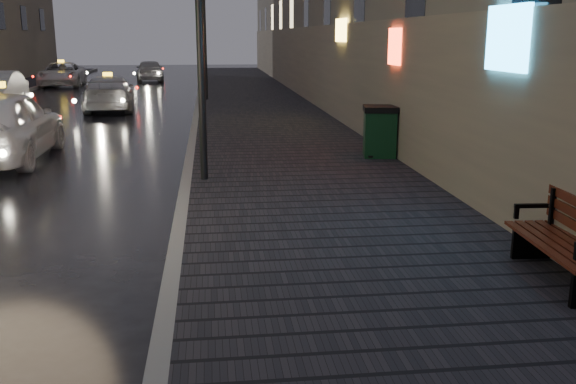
# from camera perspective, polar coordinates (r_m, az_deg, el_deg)

# --- Properties ---
(ground) EXTENTS (120.00, 120.00, 0.00)m
(ground) POSITION_cam_1_polar(r_m,az_deg,el_deg) (7.06, -23.15, -11.10)
(ground) COLOR black
(ground) RESTS_ON ground
(sidewalk) EXTENTS (4.60, 58.00, 0.15)m
(sidewalk) POSITION_cam_1_polar(r_m,az_deg,el_deg) (27.36, -2.92, 7.93)
(sidewalk) COLOR black
(sidewalk) RESTS_ON ground
(curb) EXTENTS (0.20, 58.00, 0.15)m
(curb) POSITION_cam_1_polar(r_m,az_deg,el_deg) (27.30, -8.00, 7.80)
(curb) COLOR slate
(curb) RESTS_ON ground
(lamp_far) EXTENTS (0.36, 0.36, 5.28)m
(lamp_far) POSITION_cam_1_polar(r_m,az_deg,el_deg) (28.16, -7.46, 14.95)
(lamp_far) COLOR black
(lamp_far) RESTS_ON sidewalk
(bench) EXTENTS (0.72, 1.81, 0.91)m
(bench) POSITION_cam_1_polar(r_m,az_deg,el_deg) (7.80, 23.68, -4.06)
(bench) COLOR black
(bench) RESTS_ON sidewalk
(trash_bin) EXTENTS (0.87, 0.87, 1.15)m
(trash_bin) POSITION_cam_1_polar(r_m,az_deg,el_deg) (14.73, 8.16, 5.39)
(trash_bin) COLOR black
(trash_bin) RESTS_ON sidewalk
(taxi_near) EXTENTS (2.03, 4.97, 1.69)m
(taxi_near) POSITION_cam_1_polar(r_m,az_deg,el_deg) (16.12, -24.15, 5.44)
(taxi_near) COLOR white
(taxi_near) RESTS_ON ground
(taxi_mid) EXTENTS (2.31, 4.75, 1.33)m
(taxi_mid) POSITION_cam_1_polar(r_m,az_deg,el_deg) (25.94, -15.64, 8.44)
(taxi_mid) COLOR silver
(taxi_mid) RESTS_ON ground
(taxi_far) EXTENTS (2.52, 4.98, 1.35)m
(taxi_far) POSITION_cam_1_polar(r_m,az_deg,el_deg) (39.66, -19.46, 9.84)
(taxi_far) COLOR silver
(taxi_far) RESTS_ON ground
(car_far) EXTENTS (2.12, 4.19, 1.37)m
(car_far) POSITION_cam_1_polar(r_m,az_deg,el_deg) (42.32, -12.20, 10.52)
(car_far) COLOR gray
(car_far) RESTS_ON ground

